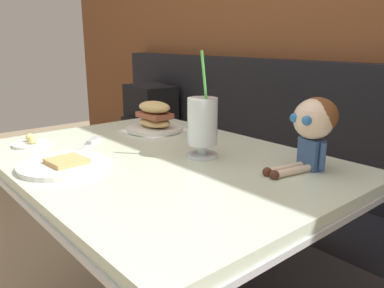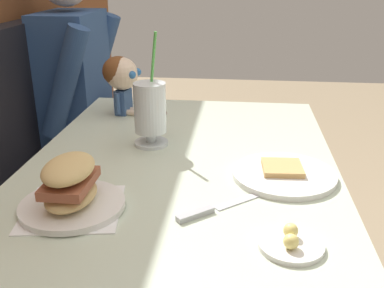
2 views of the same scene
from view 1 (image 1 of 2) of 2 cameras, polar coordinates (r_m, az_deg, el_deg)
wood_panel_wall at (r=1.79m, az=19.17°, el=17.96°), size 4.40×0.08×2.40m
booth_bench at (r=1.76m, az=12.57°, el=-10.89°), size 2.60×0.48×1.00m
diner_table at (r=1.26m, az=-4.75°, el=-10.47°), size 1.11×0.81×0.74m
toast_plate at (r=1.14m, az=-18.19°, el=-2.88°), size 0.25×0.25×0.03m
milkshake_glass at (r=1.16m, az=1.54°, el=2.90°), size 0.10×0.10×0.32m
sandwich_plate at (r=1.52m, az=-5.49°, el=3.64°), size 0.23×0.23×0.12m
butter_saucer at (r=1.41m, az=-22.46°, el=0.15°), size 0.12×0.12×0.04m
butter_knife at (r=1.37m, az=-14.76°, el=0.17°), size 0.17×0.19×0.01m
seated_doll at (r=1.09m, az=17.37°, el=2.95°), size 0.13×0.23×0.20m
backpack at (r=2.28m, az=-6.26°, el=4.24°), size 0.32×0.27×0.41m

